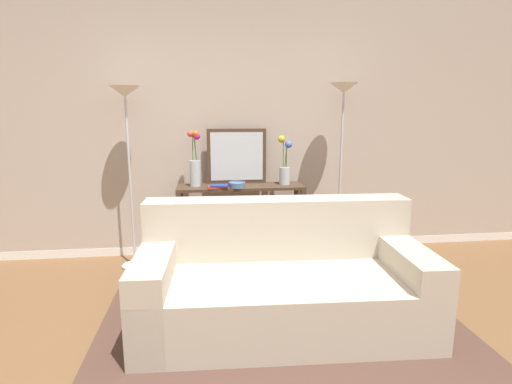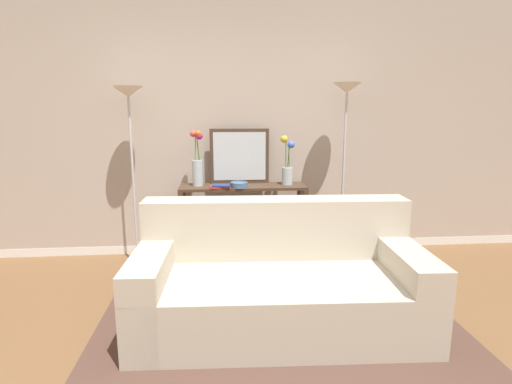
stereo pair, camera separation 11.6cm
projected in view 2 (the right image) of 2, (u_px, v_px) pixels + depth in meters
ground_plane at (232, 384)px, 2.36m from camera, size 16.00×16.00×0.02m
back_wall at (224, 126)px, 4.36m from camera, size 12.00×0.15×2.76m
area_rug at (281, 334)px, 2.86m from camera, size 2.63×1.95×0.01m
couch at (279, 284)px, 2.96m from camera, size 2.06×1.04×0.88m
console_table at (243, 209)px, 4.23m from camera, size 1.29×0.35×0.79m
floor_lamp_left at (130, 127)px, 3.88m from camera, size 0.28×0.28×1.77m
floor_lamp_right at (345, 123)px, 4.05m from camera, size 0.28×0.28×1.81m
wall_mirror at (240, 156)px, 4.26m from camera, size 0.62×0.02×0.57m
vase_tall_flowers at (197, 164)px, 4.12m from camera, size 0.13×0.12×0.56m
vase_short_flowers at (287, 166)px, 4.20m from camera, size 0.15×0.11×0.51m
fruit_bowl at (239, 185)px, 4.07m from camera, size 0.17×0.17×0.06m
book_stack at (221, 186)px, 4.05m from camera, size 0.21×0.16×0.03m
book_row_under_console at (208, 254)px, 4.30m from camera, size 0.30×0.18×0.13m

